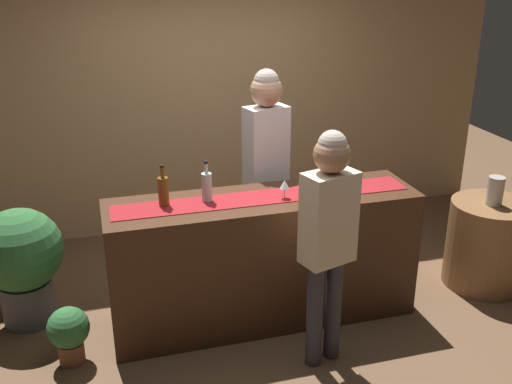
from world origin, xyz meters
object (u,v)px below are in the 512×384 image
Objects in this scene: round_side_table at (488,244)px; vase_on_side_table at (495,191)px; wine_glass_near_customer at (285,185)px; potted_plant_small at (69,332)px; customer_sipping at (328,227)px; wine_glass_mid_counter at (352,172)px; wine_glass_far_end at (316,175)px; wine_bottle_amber at (163,191)px; potted_plant_tall at (21,259)px; bartender at (266,152)px; wine_bottle_clear at (207,186)px.

vase_on_side_table is at bearing -140.77° from round_side_table.
vase_on_side_table is (1.81, 0.01, -0.25)m from wine_glass_near_customer.
wine_glass_near_customer reaches higher than potted_plant_small.
potted_plant_small is (-1.68, 0.45, -0.78)m from customer_sipping.
wine_glass_mid_counter is 0.28m from wine_glass_far_end.
wine_glass_near_customer is at bearing -7.15° from wine_bottle_amber.
wine_glass_far_end is at bearing 176.10° from round_side_table.
wine_glass_mid_counter is 0.16× the size of potted_plant_tall.
wine_glass_mid_counter is 0.19× the size of round_side_table.
bartender is (0.91, 0.53, 0.03)m from wine_bottle_amber.
wine_bottle_amber is at bearing 17.14° from potted_plant_small.
bartender is at bearing 24.90° from potted_plant_small.
bartender is 1.98× the size of potted_plant_tall.
wine_glass_far_end reaches higher than potted_plant_tall.
wine_bottle_amber is 1.17m from customer_sipping.
wine_bottle_clear reaches higher than potted_plant_small.
wine_glass_mid_counter is at bearing 11.32° from wine_glass_near_customer.
wine_glass_mid_counter is 2.33m from potted_plant_small.
wine_glass_far_end is (1.14, 0.03, -0.01)m from wine_bottle_amber.
wine_glass_near_customer is at bearing 84.13° from customer_sipping.
wine_glass_far_end reaches higher than vase_on_side_table.
round_side_table is at bearing 2.52° from potted_plant_small.
wine_glass_far_end is 0.60× the size of vase_on_side_table.
wine_bottle_amber is at bearing -21.03° from potted_plant_tall.
wine_glass_far_end is 0.74m from customer_sipping.
bartender is at bearing 115.30° from wine_glass_far_end.
wine_bottle_amber reaches higher than wine_glass_near_customer.
wine_glass_far_end is at bearing 1.57° from wine_bottle_amber.
potted_plant_small is at bearing -175.75° from wine_glass_near_customer.
bartender is at bearing 161.14° from round_side_table.
wine_glass_far_end is 2.29m from potted_plant_tall.
wine_bottle_clear is at bearing 168.79° from wine_glass_near_customer.
customer_sipping reaches higher than wine_glass_mid_counter.
wine_bottle_amber is at bearing -179.79° from wine_bottle_clear.
customer_sipping is (0.05, -1.21, -0.13)m from bartender.
wine_bottle_clear is at bearing -16.48° from potted_plant_tall.
wine_bottle_amber is 0.17× the size of bartender.
vase_on_side_table is at bearing 146.17° from bartender.
wine_bottle_clear is at bearing 117.45° from customer_sipping.
wine_glass_near_customer is 0.19× the size of round_side_table.
wine_bottle_clear is 0.33× the size of potted_plant_tall.
wine_bottle_clear is 2.37m from vase_on_side_table.
vase_on_side_table is (2.36, -0.09, -0.26)m from wine_bottle_clear.
potted_plant_tall is (-2.18, 0.37, -0.58)m from wine_glass_far_end.
wine_bottle_clear is at bearing -179.64° from wine_glass_mid_counter.
potted_plant_tall is at bearing 172.43° from vase_on_side_table.
wine_glass_mid_counter reaches higher than potted_plant_small.
wine_glass_near_customer is (0.85, -0.11, -0.01)m from wine_bottle_amber.
wine_bottle_clear is 0.41× the size of round_side_table.
wine_bottle_clear is at bearing 178.20° from round_side_table.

